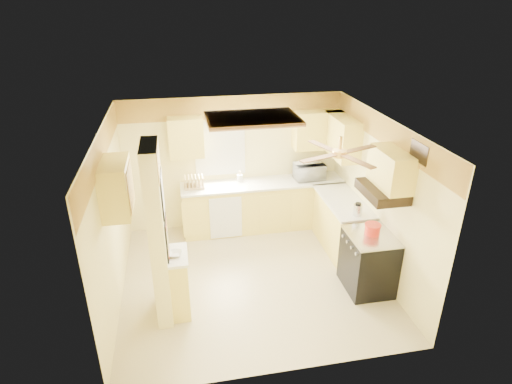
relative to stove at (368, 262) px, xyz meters
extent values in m
plane|color=#C1B186|center=(-1.67, 0.55, -0.46)|extent=(4.00, 4.00, 0.00)
plane|color=white|center=(-1.67, 0.55, 2.04)|extent=(4.00, 4.00, 0.00)
plane|color=#F9E998|center=(-1.67, 2.45, 0.79)|extent=(4.00, 0.00, 4.00)
plane|color=#F9E998|center=(-1.67, -1.35, 0.79)|extent=(4.00, 0.00, 4.00)
plane|color=#F9E998|center=(-3.67, 0.55, 0.79)|extent=(0.00, 3.80, 3.80)
plane|color=#F9E998|center=(0.33, 0.55, 0.79)|extent=(0.00, 3.80, 3.80)
cube|color=#FFCC4B|center=(-1.67, 2.43, 1.84)|extent=(4.00, 0.02, 0.40)
cube|color=#F9E998|center=(-3.02, 0.00, 0.79)|extent=(0.20, 0.70, 2.50)
cube|color=#EED75B|center=(-2.80, 0.00, -0.01)|extent=(0.25, 0.55, 0.90)
cube|color=white|center=(-2.80, 0.00, 0.46)|extent=(0.28, 0.58, 0.04)
cube|color=#EED75B|center=(-1.17, 2.15, -0.01)|extent=(3.00, 0.60, 0.90)
cube|color=#EED75B|center=(0.03, 1.15, -0.01)|extent=(0.60, 1.40, 0.90)
cube|color=white|center=(-1.17, 2.14, 0.46)|extent=(3.04, 0.64, 0.04)
cube|color=white|center=(0.02, 1.15, 0.46)|extent=(0.64, 1.44, 0.04)
cube|color=white|center=(-1.92, 1.84, -0.03)|extent=(0.58, 0.02, 0.80)
cube|color=white|center=(-1.92, 2.44, 1.09)|extent=(0.92, 0.02, 1.02)
cube|color=white|center=(-1.92, 2.44, 1.09)|extent=(0.80, 0.02, 0.90)
cube|color=#EED75B|center=(-2.52, 2.27, 1.39)|extent=(0.60, 0.35, 0.70)
cube|color=#EED75B|center=(-0.12, 2.27, 1.39)|extent=(0.90, 0.35, 0.70)
cube|color=#EED75B|center=(0.16, 1.80, 1.39)|extent=(0.35, 1.00, 0.70)
cube|color=#EED75B|center=(-3.49, 0.30, 1.39)|extent=(0.35, 0.75, 0.70)
cube|color=#EED75B|center=(0.16, 0.00, 1.49)|extent=(0.35, 0.76, 0.52)
cube|color=black|center=(0.00, 0.00, -0.01)|extent=(0.65, 0.76, 0.90)
cube|color=silver|center=(0.00, 0.00, 0.44)|extent=(0.66, 0.77, 0.02)
cylinder|color=silver|center=(-0.33, -0.25, 0.34)|extent=(0.03, 0.05, 0.05)
cylinder|color=silver|center=(-0.33, -0.08, 0.34)|extent=(0.03, 0.05, 0.05)
cylinder|color=silver|center=(-0.33, 0.08, 0.34)|extent=(0.03, 0.05, 0.05)
cylinder|color=silver|center=(-0.33, 0.25, 0.34)|extent=(0.03, 0.05, 0.05)
cube|color=black|center=(0.07, 0.00, 1.16)|extent=(0.50, 0.76, 0.14)
cube|color=black|center=(-2.91, 0.00, 1.39)|extent=(0.02, 0.42, 0.57)
cube|color=white|center=(-2.90, 0.00, 1.39)|extent=(0.01, 0.37, 0.52)
cube|color=black|center=(-2.91, 0.00, 0.74)|extent=(0.02, 0.42, 0.57)
cube|color=yellow|center=(-2.90, 0.00, 0.74)|extent=(0.01, 0.37, 0.52)
cube|color=brown|center=(-1.57, 1.05, 2.00)|extent=(1.35, 0.95, 0.06)
cube|color=white|center=(-1.57, 1.05, 1.97)|extent=(1.15, 0.75, 0.02)
cylinder|color=gold|center=(-0.67, -0.15, 1.96)|extent=(0.04, 0.04, 0.16)
cylinder|color=gold|center=(-0.67, -0.15, 1.82)|extent=(0.18, 0.18, 0.08)
cube|color=brown|center=(-0.37, -0.04, 1.82)|extent=(0.55, 0.28, 0.01)
cube|color=brown|center=(-0.78, 0.15, 1.82)|extent=(0.28, 0.55, 0.01)
cube|color=brown|center=(-0.97, -0.26, 1.82)|extent=(0.55, 0.28, 0.01)
cube|color=brown|center=(-0.56, -0.45, 1.82)|extent=(0.28, 0.55, 0.01)
cube|color=black|center=(0.31, -0.35, 1.84)|extent=(0.02, 0.40, 0.25)
imported|color=white|center=(-0.28, 2.15, 0.63)|extent=(0.56, 0.39, 0.30)
imported|color=white|center=(-2.82, -0.03, 0.50)|extent=(0.23, 0.23, 0.05)
cylinder|color=red|center=(0.02, 0.04, 0.53)|extent=(0.22, 0.22, 0.14)
cylinder|color=red|center=(0.02, 0.04, 0.61)|extent=(0.24, 0.24, 0.02)
cylinder|color=silver|center=(0.03, 0.60, 0.57)|extent=(0.14, 0.14, 0.18)
cylinder|color=black|center=(0.03, 0.60, 0.68)|extent=(0.09, 0.09, 0.03)
cube|color=tan|center=(-2.44, 2.16, 0.50)|extent=(0.36, 0.27, 0.04)
cube|color=tan|center=(-2.59, 2.16, 0.58)|extent=(0.02, 0.25, 0.21)
cube|color=tan|center=(-2.53, 2.16, 0.58)|extent=(0.02, 0.25, 0.21)
cube|color=tan|center=(-2.47, 2.16, 0.58)|extent=(0.02, 0.25, 0.21)
cube|color=tan|center=(-2.40, 2.16, 0.58)|extent=(0.02, 0.25, 0.21)
cube|color=tan|center=(-2.34, 2.16, 0.58)|extent=(0.02, 0.25, 0.21)
cube|color=tan|center=(-2.28, 2.16, 0.58)|extent=(0.02, 0.25, 0.21)
cylinder|color=white|center=(-2.53, 2.16, 0.58)|extent=(0.01, 0.21, 0.21)
cylinder|color=white|center=(-2.40, 2.16, 0.58)|extent=(0.01, 0.21, 0.21)
cylinder|color=white|center=(-1.58, 2.27, 0.55)|extent=(0.10, 0.10, 0.13)
cylinder|color=tan|center=(-1.57, 2.27, 0.58)|extent=(0.01, 0.01, 0.21)
cylinder|color=tan|center=(-1.59, 2.29, 0.58)|extent=(0.01, 0.01, 0.21)
cylinder|color=tan|center=(-1.60, 2.27, 0.58)|extent=(0.01, 0.01, 0.21)
cylinder|color=tan|center=(-1.58, 2.25, 0.58)|extent=(0.01, 0.01, 0.21)
camera|label=1|loc=(-2.67, -4.96, 3.65)|focal=30.00mm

